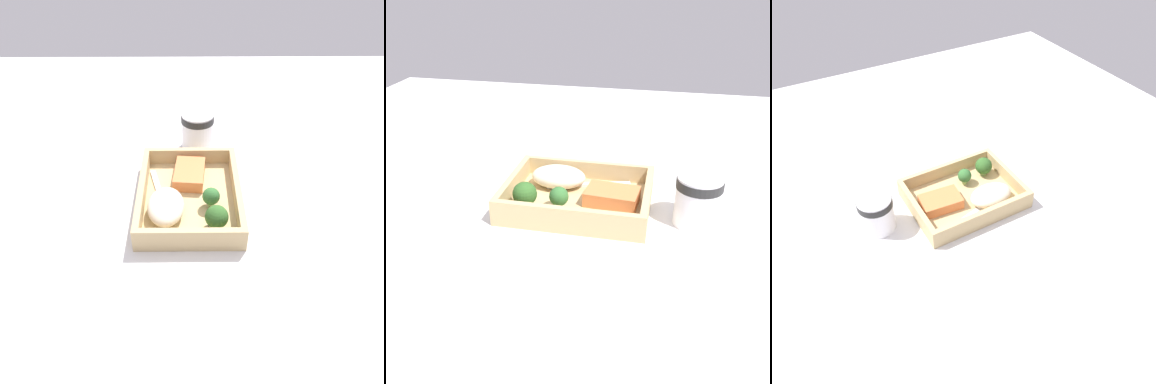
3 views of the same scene
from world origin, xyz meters
The scene contains 10 objects.
ground_plane centered at (0.00, 0.00, -1.00)cm, with size 160.00×160.00×2.00cm, color silver.
takeout_tray centered at (0.00, 0.00, 0.60)cm, with size 25.62×19.62×1.20cm, color tan.
tray_rim centered at (0.00, 0.00, 2.91)cm, with size 25.62×19.62×3.43cm.
salmon_fillet centered at (-6.10, 0.12, 2.49)cm, with size 9.17×6.05×2.58cm, color #DC7741.
mashed_potatoes centered at (4.64, -4.39, 3.17)cm, with size 10.18×6.85×3.94cm, color beige.
broccoli_floret_1 centered at (8.29, 4.74, 3.81)cm, with size 4.23×4.23×4.82cm.
broccoli_floret_2 centered at (2.46, 4.05, 3.59)cm, with size 3.35×3.35×4.17cm.
fork centered at (0.17, -5.61, 1.42)cm, with size 15.71×5.53×0.44cm.
paper_cup centered at (-20.48, 1.94, 4.83)cm, with size 7.62×7.62×8.66cm.
receipt_slip centered at (10.73, 25.86, 0.12)cm, with size 9.16×14.91×0.24cm, color white.
Camera 1 is at (55.82, -0.48, 49.32)cm, focal length 35.00 mm.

